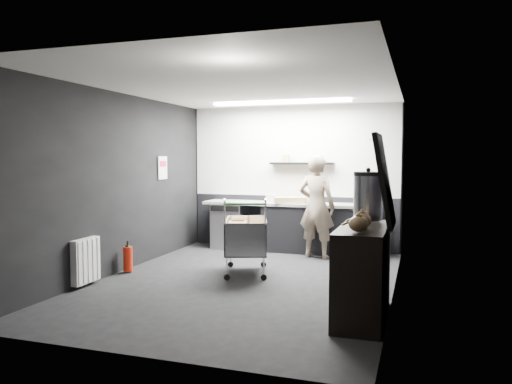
% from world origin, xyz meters
% --- Properties ---
extents(floor, '(5.50, 5.50, 0.00)m').
position_xyz_m(floor, '(0.00, 0.00, 0.00)').
color(floor, black).
rests_on(floor, ground).
extents(ceiling, '(5.50, 5.50, 0.00)m').
position_xyz_m(ceiling, '(0.00, 0.00, 2.70)').
color(ceiling, white).
rests_on(ceiling, wall_back).
extents(wall_back, '(5.50, 0.00, 5.50)m').
position_xyz_m(wall_back, '(0.00, 2.75, 1.35)').
color(wall_back, black).
rests_on(wall_back, floor).
extents(wall_front, '(5.50, 0.00, 5.50)m').
position_xyz_m(wall_front, '(0.00, -2.75, 1.35)').
color(wall_front, black).
rests_on(wall_front, floor).
extents(wall_left, '(0.00, 5.50, 5.50)m').
position_xyz_m(wall_left, '(-2.00, 0.00, 1.35)').
color(wall_left, black).
rests_on(wall_left, floor).
extents(wall_right, '(0.00, 5.50, 5.50)m').
position_xyz_m(wall_right, '(2.00, 0.00, 1.35)').
color(wall_right, black).
rests_on(wall_right, floor).
extents(kitchen_wall_panel, '(3.95, 0.02, 1.70)m').
position_xyz_m(kitchen_wall_panel, '(0.00, 2.73, 1.85)').
color(kitchen_wall_panel, silver).
rests_on(kitchen_wall_panel, wall_back).
extents(dado_panel, '(3.95, 0.02, 1.00)m').
position_xyz_m(dado_panel, '(0.00, 2.73, 0.50)').
color(dado_panel, black).
rests_on(dado_panel, wall_back).
extents(floating_shelf, '(1.20, 0.22, 0.04)m').
position_xyz_m(floating_shelf, '(0.20, 2.62, 1.62)').
color(floating_shelf, black).
rests_on(floating_shelf, wall_back).
extents(wall_clock, '(0.20, 0.03, 0.20)m').
position_xyz_m(wall_clock, '(1.40, 2.72, 2.15)').
color(wall_clock, silver).
rests_on(wall_clock, wall_back).
extents(poster, '(0.02, 0.30, 0.40)m').
position_xyz_m(poster, '(-1.98, 1.30, 1.55)').
color(poster, white).
rests_on(poster, wall_left).
extents(poster_red_band, '(0.02, 0.22, 0.10)m').
position_xyz_m(poster_red_band, '(-1.98, 1.30, 1.62)').
color(poster_red_band, red).
rests_on(poster_red_band, poster).
extents(radiator, '(0.10, 0.50, 0.60)m').
position_xyz_m(radiator, '(-1.94, -0.90, 0.35)').
color(radiator, silver).
rests_on(radiator, wall_left).
extents(ceiling_strip, '(2.40, 0.20, 0.04)m').
position_xyz_m(ceiling_strip, '(0.00, 1.85, 2.67)').
color(ceiling_strip, white).
rests_on(ceiling_strip, ceiling).
extents(prep_counter, '(3.20, 0.61, 0.90)m').
position_xyz_m(prep_counter, '(0.14, 2.42, 0.46)').
color(prep_counter, black).
rests_on(prep_counter, floor).
extents(person, '(0.72, 0.54, 1.78)m').
position_xyz_m(person, '(0.62, 1.97, 0.89)').
color(person, '#BCAF95').
rests_on(person, floor).
extents(shopping_cart, '(0.88, 1.17, 1.11)m').
position_xyz_m(shopping_cart, '(-0.15, 0.48, 0.53)').
color(shopping_cart, silver).
rests_on(shopping_cart, floor).
extents(sideboard, '(0.57, 1.32, 1.98)m').
position_xyz_m(sideboard, '(1.74, -1.05, 0.63)').
color(sideboard, black).
rests_on(sideboard, floor).
extents(fire_extinguisher, '(0.14, 0.14, 0.46)m').
position_xyz_m(fire_extinguisher, '(-1.85, -0.03, 0.22)').
color(fire_extinguisher, red).
rests_on(fire_extinguisher, floor).
extents(cardboard_box, '(0.65, 0.56, 0.11)m').
position_xyz_m(cardboard_box, '(0.04, 2.37, 0.96)').
color(cardboard_box, tan).
rests_on(cardboard_box, prep_counter).
extents(pink_tub, '(0.22, 0.22, 0.22)m').
position_xyz_m(pink_tub, '(0.41, 2.42, 1.01)').
color(pink_tub, silver).
rests_on(pink_tub, prep_counter).
extents(white_container, '(0.17, 0.14, 0.15)m').
position_xyz_m(white_container, '(-0.32, 2.37, 0.97)').
color(white_container, silver).
rests_on(white_container, prep_counter).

